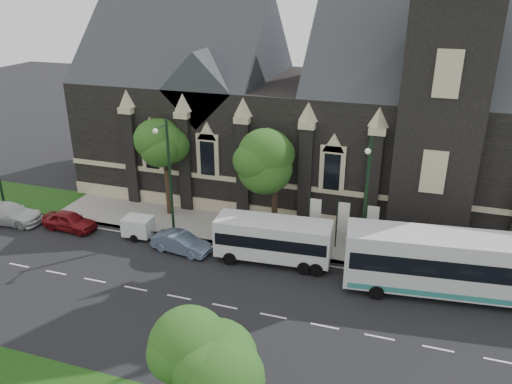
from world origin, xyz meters
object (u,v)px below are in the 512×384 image
at_px(shuttle_bus, 274,238).
at_px(street_lamp_near, 366,197).
at_px(tree_walk_right, 279,158).
at_px(banner_flag_right, 370,223).
at_px(tree_walk_left, 169,148).
at_px(car_far_red, 69,221).
at_px(tree_park_east, 210,360).
at_px(box_trailer, 138,226).
at_px(sedan, 181,243).
at_px(banner_flag_left, 313,216).
at_px(street_lamp_mid, 168,173).
at_px(car_far_white, 9,213).
at_px(banner_flag_center, 341,219).
at_px(tour_coach, 461,265).

bearing_deg(shuttle_bus, street_lamp_near, 6.73).
distance_m(tree_walk_right, banner_flag_right, 8.05).
height_order(tree_walk_left, car_far_red, tree_walk_left).
height_order(shuttle_bus, car_far_red, shuttle_bus).
relative_size(tree_park_east, box_trailer, 2.05).
distance_m(tree_walk_right, tree_walk_left, 9.01).
bearing_deg(tree_park_east, shuttle_bus, 97.20).
height_order(banner_flag_right, sedan, banner_flag_right).
xyz_separation_m(banner_flag_left, car_far_red, (-18.38, -3.35, -1.65)).
xyz_separation_m(street_lamp_mid, car_far_white, (-13.47, -1.90, -4.32)).
bearing_deg(banner_flag_right, shuttle_bus, -153.63).
xyz_separation_m(banner_flag_center, banner_flag_right, (2.00, 0.00, 0.00)).
bearing_deg(street_lamp_mid, tree_walk_left, 116.47).
height_order(tree_walk_right, shuttle_bus, tree_walk_right).
bearing_deg(car_far_white, tour_coach, -94.38).
distance_m(banner_flag_right, car_far_red, 22.69).
xyz_separation_m(street_lamp_near, street_lamp_mid, (-14.00, 0.00, 0.00)).
relative_size(banner_flag_left, banner_flag_center, 1.00).
distance_m(street_lamp_near, box_trailer, 16.91).
bearing_deg(street_lamp_mid, tour_coach, -4.48).
relative_size(street_lamp_near, car_far_white, 1.66).
bearing_deg(banner_flag_right, box_trailer, -170.35).
bearing_deg(street_lamp_near, street_lamp_mid, 180.00).
bearing_deg(sedan, tree_walk_right, -37.57).
bearing_deg(street_lamp_near, sedan, -171.09).
bearing_deg(tour_coach, street_lamp_near, 159.18).
xyz_separation_m(tour_coach, sedan, (-18.39, -0.37, -1.44)).
xyz_separation_m(tree_park_east, street_lamp_mid, (-10.18, 16.42, 0.49)).
bearing_deg(tree_walk_left, street_lamp_mid, -63.53).
xyz_separation_m(shuttle_bus, car_far_white, (-21.71, -0.81, -0.95)).
bearing_deg(tour_coach, banner_flag_left, 154.13).
height_order(tree_walk_left, street_lamp_near, street_lamp_near).
xyz_separation_m(banner_flag_left, tour_coach, (9.76, -3.48, -0.23)).
bearing_deg(tree_walk_right, banner_flag_center, -18.64).
relative_size(tree_walk_left, street_lamp_mid, 0.85).
bearing_deg(banner_flag_center, shuttle_bus, -143.47).
height_order(banner_flag_left, shuttle_bus, banner_flag_left).
relative_size(street_lamp_near, tour_coach, 0.65).
bearing_deg(car_far_red, tree_walk_right, -69.17).
bearing_deg(sedan, banner_flag_right, -65.64).
relative_size(street_lamp_near, car_far_red, 2.09).
bearing_deg(sedan, street_lamp_mid, 47.97).
bearing_deg(box_trailer, tour_coach, -4.65).
bearing_deg(banner_flag_right, sedan, -163.08).
bearing_deg(shuttle_bus, tree_walk_right, 98.33).
xyz_separation_m(tree_walk_left, tour_coach, (21.84, -5.18, -3.58)).
bearing_deg(car_far_red, shuttle_bus, -86.23).
xyz_separation_m(tree_walk_left, car_far_red, (-6.30, -5.06, -5.00)).
bearing_deg(tree_walk_right, shuttle_bus, -77.68).
bearing_deg(tree_walk_left, box_trailer, -96.97).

